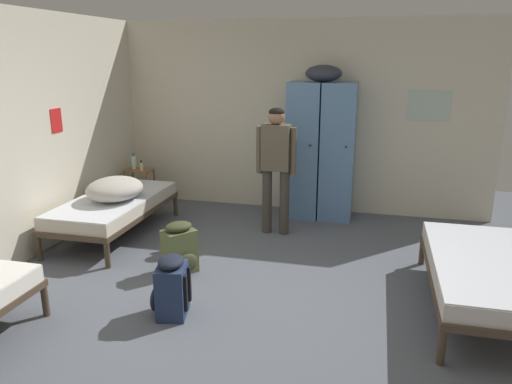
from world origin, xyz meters
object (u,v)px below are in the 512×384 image
Objects in this scene: lotion_bottle at (141,166)px; bed_right at (483,271)px; locker_bank at (321,148)px; person_traveler at (276,159)px; backpack_olive at (180,249)px; backpack_navy at (171,287)px; water_bottle at (134,162)px; shelf_unit at (140,184)px; bedding_heap at (115,189)px; bed_left_rear at (114,206)px.

bed_right is at bearing -25.77° from lotion_bottle.
locker_bank reaches higher than person_traveler.
lotion_bottle is (-2.11, 0.57, -0.32)m from person_traveler.
backpack_olive is at bearing -54.60° from lotion_bottle.
lotion_bottle reaches higher than backpack_navy.
backpack_olive is 1.00× the size of backpack_navy.
backpack_navy is at bearing -57.67° from water_bottle.
backpack_navy reaches higher than bed_right.
backpack_navy is at bearing -58.65° from shelf_unit.
backpack_olive is at bearing -53.82° from shelf_unit.
person_traveler is at bearing -118.95° from locker_bank.
locker_bank is 3.63× the size of shelf_unit.
lotion_bottle is at bearing -29.74° from shelf_unit.
bedding_heap is 1.37× the size of backpack_navy.
locker_bank is 3.26m from backpack_navy.
shelf_unit is 3.92× the size of lotion_bottle.
backpack_navy is (-2.62, -0.73, -0.12)m from bed_right.
bed_right is (1.71, -2.31, -0.59)m from locker_bank.
backpack_navy reaches higher than bed_left_rear.
bed_right is (4.09, -0.93, 0.00)m from bed_left_rear.
bed_left_rear is 1.00× the size of bed_right.
person_traveler is 2.89× the size of backpack_navy.
person_traveler reaches higher than shelf_unit.
bed_left_rear is at bearing -149.96° from locker_bank.
lotion_bottle is 0.26× the size of backpack_navy.
shelf_unit is at bearing 104.40° from bedding_heap.
shelf_unit is 1.31m from bedding_heap.
bed_right is 3.45× the size of backpack_olive.
water_bottle reaches higher than bed_left_rear.
backpack_navy is (1.41, -1.59, -0.37)m from bedding_heap.
bedding_heap reaches higher than backpack_olive.
locker_bank reaches higher than shelf_unit.
bed_left_rear is 2.10m from person_traveler.
shelf_unit is 1.20m from bed_left_rear.
person_traveler is at bearing -15.58° from shelf_unit.
backpack_olive is (1.15, -0.76, -0.37)m from bedding_heap.
shelf_unit reaches higher than backpack_olive.
water_bottle is at bearing 154.36° from bed_right.
lotion_bottle is (-2.57, -0.25, -0.34)m from locker_bank.
locker_bank is 2.82m from bed_left_rear.
bed_right is 4.92m from water_bottle.
water_bottle is (-4.42, 2.12, 0.29)m from bed_right.
person_traveler is at bearing 18.64° from bedding_heap.
water_bottle is 0.42× the size of backpack_olive.
shelf_unit is at bearing 121.35° from backpack_navy.
bed_right is (4.34, -2.10, 0.04)m from shelf_unit.
water_bottle is 2.58m from backpack_olive.
water_bottle is at bearing -175.97° from locker_bank.
shelf_unit is at bearing 164.42° from person_traveler.
bed_right is 3.45× the size of backpack_navy.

